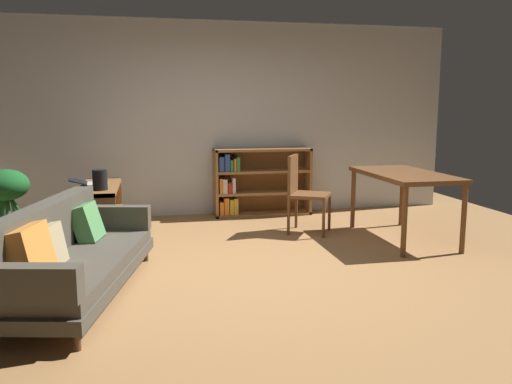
{
  "coord_description": "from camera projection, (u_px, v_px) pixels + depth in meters",
  "views": [
    {
      "loc": [
        -0.95,
        -4.66,
        1.51
      ],
      "look_at": [
        0.05,
        0.23,
        0.7
      ],
      "focal_mm": 36.38,
      "sensor_mm": 36.0,
      "label": 1
    }
  ],
  "objects": [
    {
      "name": "dining_chair_near",
      "position": [
        303.0,
        190.0,
        6.3
      ],
      "size": [
        0.62,
        0.61,
        0.95
      ],
      "color": "brown",
      "rests_on": "ground_plane"
    },
    {
      "name": "bookshelf",
      "position": [
        255.0,
        182.0,
        7.38
      ],
      "size": [
        1.37,
        0.36,
        0.95
      ],
      "color": "olive",
      "rests_on": "ground_plane"
    },
    {
      "name": "dining_table",
      "position": [
        404.0,
        179.0,
        5.92
      ],
      "size": [
        0.77,
        1.46,
        0.78
      ],
      "color": "brown",
      "rests_on": "ground_plane"
    },
    {
      "name": "desk_speaker",
      "position": [
        100.0,
        180.0,
        5.57
      ],
      "size": [
        0.16,
        0.16,
        0.22
      ],
      "color": "black",
      "rests_on": "media_console"
    },
    {
      "name": "potted_floor_plant",
      "position": [
        6.0,
        194.0,
        5.57
      ],
      "size": [
        0.48,
        0.48,
        0.86
      ],
      "color": "#9E9389",
      "rests_on": "ground_plane"
    },
    {
      "name": "back_wall_panel",
      "position": [
        217.0,
        119.0,
        7.33
      ],
      "size": [
        6.8,
        0.1,
        2.7
      ],
      "primitive_type": "cube",
      "color": "silver",
      "rests_on": "ground_plane"
    },
    {
      "name": "ground_plane",
      "position": [
        255.0,
        268.0,
        4.94
      ],
      "size": [
        8.16,
        8.16,
        0.0
      ],
      "primitive_type": "plane",
      "color": "#9E7042"
    },
    {
      "name": "fabric_couch",
      "position": [
        67.0,
        254.0,
        4.16
      ],
      "size": [
        1.18,
        2.21,
        0.75
      ],
      "color": "#56351E",
      "rests_on": "ground_plane"
    },
    {
      "name": "media_console",
      "position": [
        101.0,
        213.0,
        5.96
      ],
      "size": [
        0.42,
        1.28,
        0.64
      ],
      "color": "brown",
      "rests_on": "ground_plane"
    },
    {
      "name": "open_laptop",
      "position": [
        90.0,
        183.0,
        5.98
      ],
      "size": [
        0.45,
        0.36,
        0.08
      ],
      "color": "silver",
      "rests_on": "media_console"
    }
  ]
}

